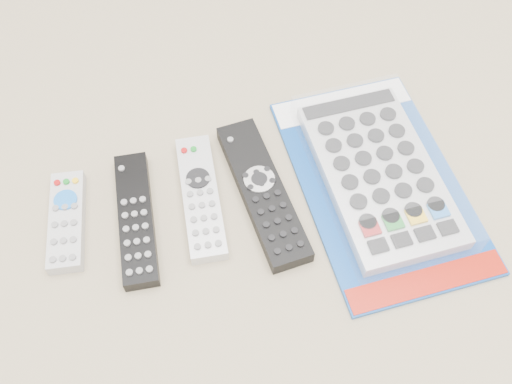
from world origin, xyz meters
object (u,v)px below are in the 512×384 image
object	(u,v)px
remote_slim_black	(136,219)
remote_silver_dvd	(201,197)
remote_small_grey	(67,221)
jumbo_remote_packaged	(379,173)
remote_large_black	(263,192)

from	to	relation	value
remote_slim_black	remote_silver_dvd	xyz separation A→B (m)	(0.09, 0.00, -0.00)
remote_small_grey	jumbo_remote_packaged	size ratio (longest dim) A/B	0.41
remote_slim_black	remote_large_black	bearing A→B (deg)	3.17
jumbo_remote_packaged	remote_silver_dvd	bearing A→B (deg)	171.79
remote_small_grey	remote_silver_dvd	size ratio (longest dim) A/B	0.77
remote_slim_black	remote_silver_dvd	bearing A→B (deg)	11.33
remote_slim_black	remote_silver_dvd	size ratio (longest dim) A/B	1.03
remote_silver_dvd	jumbo_remote_packaged	bearing A→B (deg)	-2.52
remote_slim_black	remote_silver_dvd	world-z (taller)	same
remote_small_grey	remote_slim_black	bearing A→B (deg)	-5.87
jumbo_remote_packaged	remote_small_grey	bearing A→B (deg)	173.61
remote_slim_black	jumbo_remote_packaged	bearing A→B (deg)	0.80
remote_small_grey	remote_large_black	world-z (taller)	remote_large_black
jumbo_remote_packaged	remote_slim_black	bearing A→B (deg)	175.64
remote_small_grey	remote_large_black	xyz separation A→B (m)	(0.26, -0.05, 0.00)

